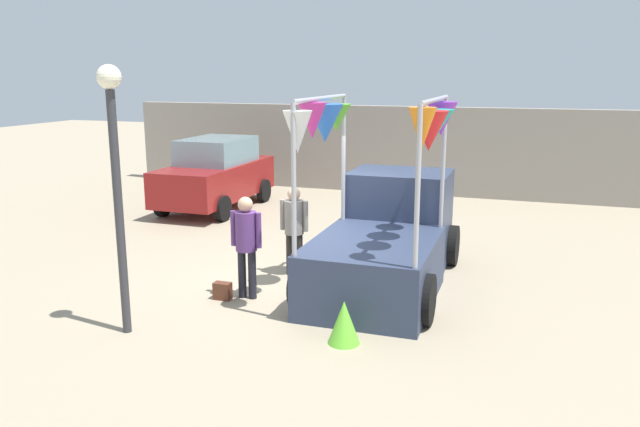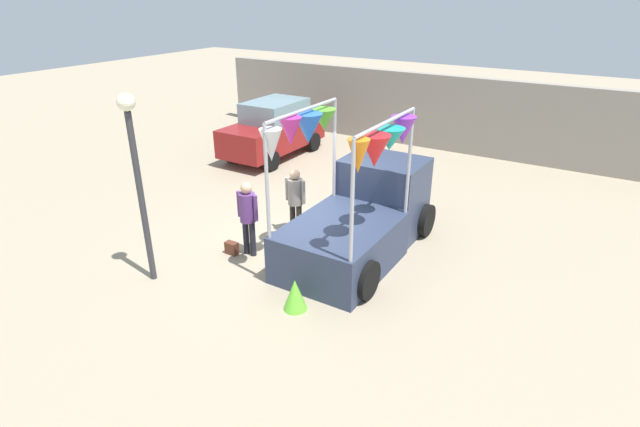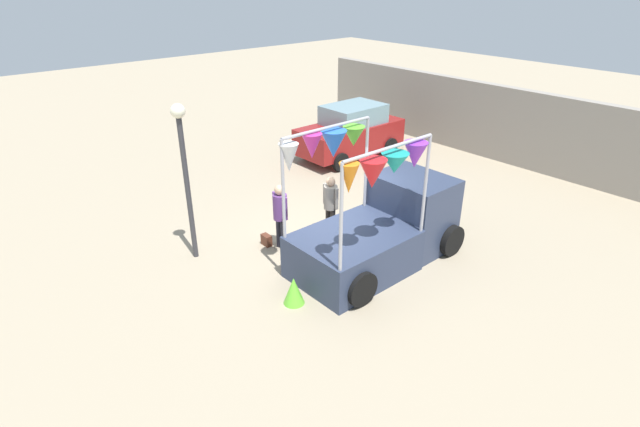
% 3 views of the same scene
% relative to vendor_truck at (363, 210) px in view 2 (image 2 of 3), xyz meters
% --- Properties ---
extents(ground_plane, '(60.00, 60.00, 0.00)m').
position_rel_vendor_truck_xyz_m(ground_plane, '(-1.28, -0.60, -0.94)').
color(ground_plane, gray).
extents(vendor_truck, '(2.49, 4.03, 3.22)m').
position_rel_vendor_truck_xyz_m(vendor_truck, '(0.00, 0.00, 0.00)').
color(vendor_truck, '#2D3851').
rests_on(vendor_truck, ground).
extents(parked_car, '(1.88, 4.00, 1.88)m').
position_rel_vendor_truck_xyz_m(parked_car, '(-5.66, 4.44, 0.01)').
color(parked_car, maroon).
rests_on(parked_car, ground).
extents(person_customer, '(0.53, 0.34, 1.67)m').
position_rel_vendor_truck_xyz_m(person_customer, '(-1.96, -1.51, 0.07)').
color(person_customer, black).
rests_on(person_customer, ground).
extents(person_vendor, '(0.53, 0.34, 1.60)m').
position_rel_vendor_truck_xyz_m(person_vendor, '(-1.66, -0.16, 0.03)').
color(person_vendor, '#2D2823').
rests_on(person_vendor, ground).
extents(handbag, '(0.28, 0.16, 0.28)m').
position_rel_vendor_truck_xyz_m(handbag, '(-2.31, -1.71, -0.80)').
color(handbag, '#592D1E').
rests_on(handbag, ground).
extents(street_lamp, '(0.32, 0.32, 3.68)m').
position_rel_vendor_truck_xyz_m(street_lamp, '(-2.98, -3.30, 1.49)').
color(street_lamp, '#333338').
rests_on(street_lamp, ground).
extents(brick_boundary_wall, '(18.00, 0.36, 2.60)m').
position_rel_vendor_truck_xyz_m(brick_boundary_wall, '(-1.28, 8.25, 0.36)').
color(brick_boundary_wall, gray).
rests_on(brick_boundary_wall, ground).
extents(folded_kite_bundle_lime, '(0.46, 0.46, 0.60)m').
position_rel_vendor_truck_xyz_m(folded_kite_bundle_lime, '(0.02, -2.69, -0.64)').
color(folded_kite_bundle_lime, '#66CC33').
rests_on(folded_kite_bundle_lime, ground).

